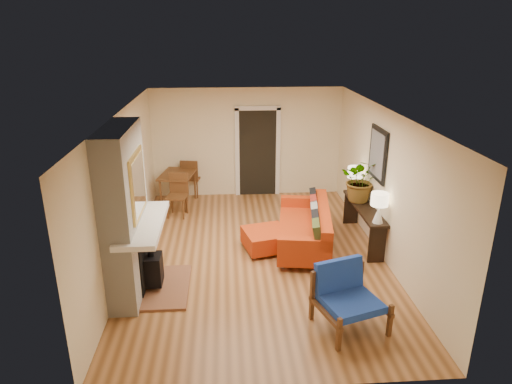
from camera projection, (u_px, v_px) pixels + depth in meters
room_shell at (275, 151)px, 10.37m from camera, size 6.50×6.50×6.50m
fireplace at (128, 217)px, 6.79m from camera, size 1.09×1.68×2.60m
sofa at (308, 228)px, 8.53m from camera, size 1.23×2.25×0.84m
ottoman at (266, 239)px, 8.41m from camera, size 0.92×0.92×0.38m
blue_chair at (346, 293)px, 6.24m from camera, size 1.05×1.04×0.88m
dining_table at (181, 180)px, 10.41m from camera, size 0.95×1.78×0.94m
console_table at (364, 213)px, 8.64m from camera, size 0.34×1.85×0.72m
lamp_near at (379, 204)px, 7.76m from camera, size 0.30×0.30×0.54m
lamp_far at (355, 176)px, 9.20m from camera, size 0.30×0.30×0.54m
houseplant at (362, 180)px, 8.71m from camera, size 0.92×0.84×0.87m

